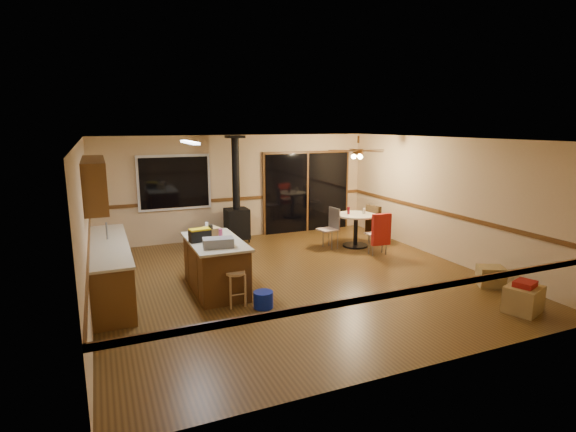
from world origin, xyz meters
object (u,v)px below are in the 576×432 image
blue_bucket (263,300)px  box_under_window (210,240)px  box_corner_a (523,299)px  toolbox_black (200,236)px  box_corner_b (491,276)px  kitchen_island (216,265)px  chair_left (331,223)px  wood_stove (237,213)px  dining_table (356,224)px  bar_stool (236,288)px  chair_near (381,229)px  chair_right (374,220)px  toolbox_grey (218,243)px

blue_bucket → box_under_window: 3.74m
box_under_window → box_corner_a: bearing=-56.5°
toolbox_black → box_corner_b: bearing=-20.0°
kitchen_island → chair_left: bearing=27.4°
wood_stove → chair_left: size_ratio=4.89×
dining_table → blue_bucket: bearing=-141.7°
chair_left → box_corner_a: size_ratio=0.95×
kitchen_island → bar_stool: 0.82m
box_corner_b → kitchen_island: bearing=159.3°
chair_near → box_under_window: (-3.33, 2.04, -0.39)m
wood_stove → toolbox_black: bearing=-117.1°
blue_bucket → chair_right: bearing=34.5°
chair_right → box_corner_a: bearing=-91.8°
kitchen_island → wood_stove: size_ratio=0.67×
blue_bucket → chair_left: (2.68, 2.70, 0.46)m
bar_stool → chair_right: chair_right is taller
toolbox_black → box_corner_a: size_ratio=0.66×
box_under_window → chair_left: bearing=-21.5°
toolbox_grey → chair_right: (4.34, 2.00, -0.38)m
chair_left → chair_right: same height
wood_stove → chair_left: (1.87, -1.41, -0.14)m
chair_near → box_corner_a: bearing=-85.1°
blue_bucket → chair_right: 4.62m
toolbox_black → chair_left: 3.80m
bar_stool → box_corner_a: (4.03, -1.99, -0.08)m
kitchen_island → dining_table: kitchen_island is taller
toolbox_black → dining_table: toolbox_black is taller
chair_right → box_under_window: (-3.76, 1.14, -0.39)m
wood_stove → box_corner_b: size_ratio=5.74×
kitchen_island → chair_right: chair_right is taller
kitchen_island → toolbox_grey: bearing=-96.7°
dining_table → chair_right: chair_right is taller
toolbox_grey → bar_stool: 0.79m
chair_left → toolbox_grey: bearing=-147.0°
blue_bucket → toolbox_grey: bearing=132.3°
box_corner_a → blue_bucket: bearing=154.7°
toolbox_grey → box_under_window: 3.28m
blue_bucket → box_corner_b: 4.16m
chair_right → bar_stool: bearing=-150.6°
toolbox_grey → blue_bucket: 1.18m
toolbox_black → box_corner_a: (4.40, -2.81, -0.79)m
wood_stove → box_corner_b: 5.84m
blue_bucket → box_under_window: (0.03, 3.74, 0.07)m
blue_bucket → box_corner_a: box_corner_a is taller
toolbox_grey → box_corner_b: 4.89m
bar_stool → box_corner_a: bar_stool is taller
chair_left → dining_table: bearing=-11.0°
toolbox_black → chair_near: toolbox_black is taller
chair_right → box_corner_a: (-0.14, -4.33, -0.39)m
wood_stove → box_corner_a: bearing=-64.0°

